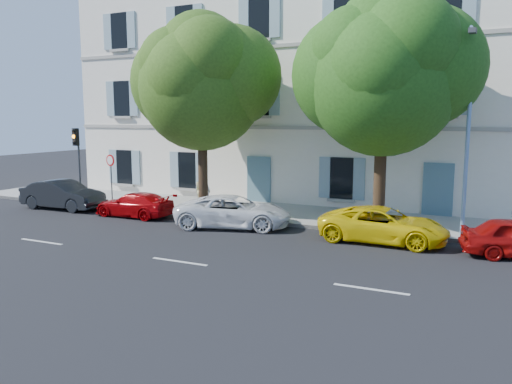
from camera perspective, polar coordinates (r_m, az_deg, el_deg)
The scene contains 15 objects.
ground at distance 19.31m, azimuth -2.07°, elevation -4.93°, with size 90.00×90.00×0.00m, color black.
sidewalk at distance 23.25m, azimuth 2.96°, elevation -2.46°, with size 36.00×4.50×0.15m, color #A09E96.
kerb at distance 21.30m, azimuth 0.74°, elevation -3.44°, with size 36.00×0.16×0.16m, color #9E998E.
building at distance 28.28m, azimuth 7.57°, elevation 11.48°, with size 28.00×7.00×12.00m, color white.
car_dark_sedan at distance 26.45m, azimuth -21.22°, elevation -0.29°, with size 1.52×4.35×1.43m, color black.
car_red_coupe at distance 23.43m, azimuth -13.71°, elevation -1.41°, with size 1.56×3.84×1.11m, color #AA0408.
car_white_coupe at distance 20.56m, azimuth -2.60°, elevation -2.24°, with size 2.19×4.75×1.32m, color white.
car_yellow_supercar at distance 18.67m, azimuth 14.35°, elevation -3.66°, with size 2.11×4.58×1.27m, color yellow.
tree_left at distance 23.16m, azimuth -6.24°, elevation 11.69°, with size 5.66×5.66×8.78m.
tree_right at distance 20.15m, azimuth 14.34°, elevation 12.10°, with size 5.76×5.76×8.87m.
traffic_light at distance 27.36m, azimuth -19.78°, elevation 4.67°, with size 0.34×0.43×3.81m.
road_sign at distance 26.05m, azimuth -16.27°, elevation 2.59°, with size 0.58×0.14×2.52m.
street_lamp at distance 19.54m, azimuth 23.11°, elevation 7.32°, with size 0.26×1.56×7.34m.
pedestrian_a at distance 23.92m, azimuth -6.01°, elevation 0.18°, with size 0.66×0.43×1.80m, color silver.
pedestrian_b at distance 24.10m, azimuth -6.10°, elevation 0.19°, with size 0.85×0.67×1.76m, color #C4BC7D.
Camera 1 is at (8.63, -16.69, 4.46)m, focal length 35.00 mm.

